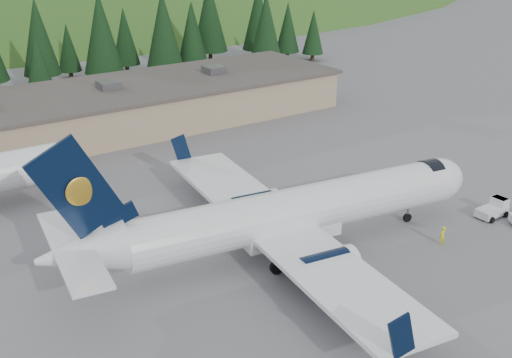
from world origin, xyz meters
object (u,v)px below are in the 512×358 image
object	(u,v)px
terminal_building	(71,115)
ramp_worker	(442,236)
airliner	(287,215)
baggage_tug_a	(494,209)

from	to	relation	value
terminal_building	ramp_worker	distance (m)	46.57
airliner	baggage_tug_a	world-z (taller)	airliner
terminal_building	ramp_worker	bearing A→B (deg)	-71.13
airliner	terminal_building	xyz separation A→B (m)	(-3.95, 37.86, -0.61)
terminal_building	ramp_worker	world-z (taller)	terminal_building
ramp_worker	airliner	bearing A→B (deg)	-37.62
airliner	ramp_worker	size ratio (longest dim) A/B	22.59
airliner	baggage_tug_a	size ratio (longest dim) A/B	12.07
baggage_tug_a	ramp_worker	xyz separation A→B (m)	(-7.98, -1.02, 0.09)
ramp_worker	terminal_building	bearing A→B (deg)	-79.66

